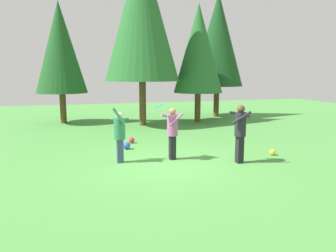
# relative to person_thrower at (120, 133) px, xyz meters

# --- Properties ---
(ground_plane) EXTENTS (40.00, 40.00, 0.00)m
(ground_plane) POSITION_rel_person_thrower_xyz_m (1.31, -0.49, -0.92)
(ground_plane) COLOR #4C9342
(person_thrower) EXTENTS (0.55, 0.57, 1.72)m
(person_thrower) POSITION_rel_person_thrower_xyz_m (0.00, 0.00, 0.00)
(person_thrower) COLOR #38476B
(person_thrower) RESTS_ON ground_plane
(person_catcher) EXTENTS (0.68, 0.64, 1.64)m
(person_catcher) POSITION_rel_person_thrower_xyz_m (1.64, -0.09, 0.04)
(person_catcher) COLOR black
(person_catcher) RESTS_ON ground_plane
(person_bystander) EXTENTS (0.71, 0.64, 1.78)m
(person_bystander) POSITION_rel_person_thrower_xyz_m (3.49, -1.06, 0.14)
(person_bystander) COLOR black
(person_bystander) RESTS_ON ground_plane
(frisbee) EXTENTS (0.33, 0.34, 0.14)m
(frisbee) POSITION_rel_person_thrower_xyz_m (1.18, -0.27, 0.83)
(frisbee) COLOR #2393D1
(ball_red) EXTENTS (0.23, 0.23, 0.23)m
(ball_red) POSITION_rel_person_thrower_xyz_m (0.82, 2.66, -0.81)
(ball_red) COLOR red
(ball_red) RESTS_ON ground_plane
(ball_blue) EXTENTS (0.27, 0.27, 0.27)m
(ball_blue) POSITION_rel_person_thrower_xyz_m (0.47, 1.69, -0.79)
(ball_blue) COLOR blue
(ball_blue) RESTS_ON ground_plane
(ball_yellow) EXTENTS (0.20, 0.20, 0.20)m
(ball_yellow) POSITION_rel_person_thrower_xyz_m (5.00, -0.54, -0.82)
(ball_yellow) COLOR yellow
(ball_yellow) RESTS_ON ground_plane
(tree_right) EXTENTS (2.67, 2.67, 6.39)m
(tree_right) POSITION_rel_person_thrower_xyz_m (5.33, 7.22, 3.06)
(tree_right) COLOR brown
(tree_right) RESTS_ON ground_plane
(tree_left) EXTENTS (2.69, 2.69, 6.42)m
(tree_left) POSITION_rel_person_thrower_xyz_m (-1.84, 8.81, 3.09)
(tree_left) COLOR brown
(tree_left) RESTS_ON ground_plane
(tree_center) EXTENTS (3.77, 3.77, 9.00)m
(tree_center) POSITION_rel_person_thrower_xyz_m (2.15, 6.87, 4.71)
(tree_center) COLOR brown
(tree_center) RESTS_ON ground_plane
(tree_far_right) EXTENTS (3.11, 3.11, 7.43)m
(tree_far_right) POSITION_rel_person_thrower_xyz_m (7.26, 8.99, 3.72)
(tree_far_right) COLOR brown
(tree_far_right) RESTS_ON ground_plane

